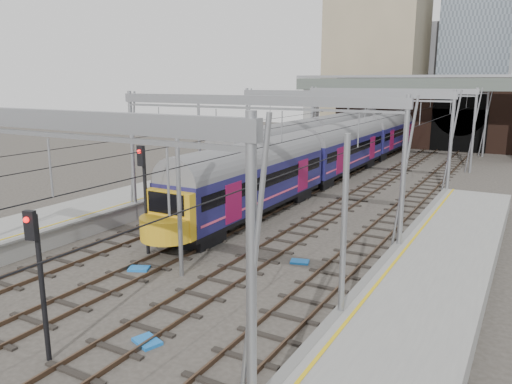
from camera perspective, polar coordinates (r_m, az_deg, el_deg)
The scene contains 15 objects.
ground at distance 21.63m, azimuth -11.77°, elevation -11.07°, with size 160.00×160.00×0.00m, color #38332D.
platform_left at distance 30.20m, azimuth -23.47°, elevation -3.90°, with size 4.32×55.00×1.12m.
platform_right at distance 15.83m, azimuth 14.75°, elevation -18.33°, with size 4.32×47.00×1.12m.
tracks at distance 33.71m, azimuth 5.09°, elevation -2.18°, with size 14.40×80.00×0.22m.
overhead_line at distance 38.68m, azimuth 9.28°, elevation 9.44°, with size 16.80×80.00×8.00m.
retaining_wall at distance 67.91m, azimuth 19.32°, elevation 8.30°, with size 28.00×2.75×9.00m.
overbridge at distance 62.24m, azimuth 17.23°, elevation 10.82°, with size 28.00×3.00×9.25m.
city_skyline at distance 86.35m, azimuth 23.17°, elevation 17.28°, with size 37.50×27.50×60.00m.
train_main at distance 54.36m, azimuth 12.81°, elevation 5.90°, with size 2.90×67.00×4.95m.
train_second at distance 66.01m, azimuth 12.23°, elevation 7.09°, with size 2.97×68.54×5.05m.
signal_near_left at distance 25.18m, azimuth -12.65°, elevation 0.48°, with size 0.40×0.49×5.54m.
signal_near_centre at distance 16.48m, azimuth -23.62°, elevation -7.98°, with size 0.38×0.47×4.90m.
equip_cover_a at distance 17.80m, azimuth -12.33°, elevation -16.35°, with size 0.96×0.68×0.11m, color blue.
equip_cover_b at distance 24.06m, azimuth -13.24°, elevation -8.52°, with size 0.92×0.65×0.11m, color blue.
equip_cover_c at distance 24.38m, azimuth 5.01°, elevation -7.94°, with size 0.88×0.62×0.10m, color blue.
Camera 1 is at (13.23, -14.80, 8.58)m, focal length 35.00 mm.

